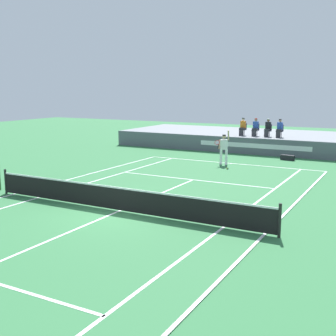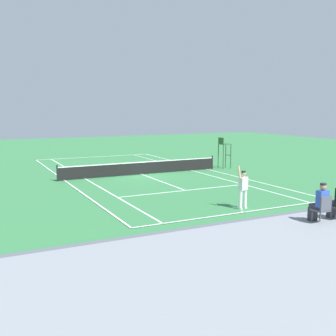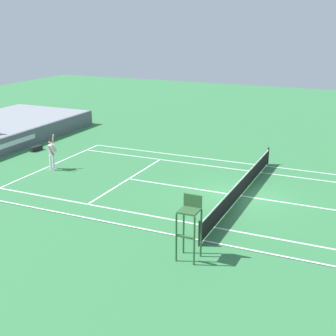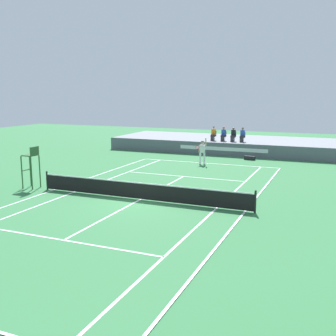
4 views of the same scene
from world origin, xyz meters
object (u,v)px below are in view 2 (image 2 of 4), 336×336
at_px(umpire_chair, 224,149).
at_px(equipment_bag, 237,236).
at_px(spectator_seated_3, 320,203).
at_px(tennis_player, 243,188).
at_px(tennis_ball, 215,204).

distance_m(umpire_chair, equipment_bag, 17.82).
xyz_separation_m(spectator_seated_3, umpire_chair, (-8.40, -17.47, -0.20)).
bearing_deg(umpire_chair, spectator_seated_3, 64.31).
relative_size(tennis_player, umpire_chair, 0.85).
distance_m(spectator_seated_3, umpire_chair, 19.39).
xyz_separation_m(tennis_player, equipment_bag, (2.96, 3.60, -0.83)).
bearing_deg(equipment_bag, umpire_chair, -122.86).
bearing_deg(tennis_ball, equipment_bag, 65.09).
height_order(spectator_seated_3, equipment_bag, spectator_seated_3).
xyz_separation_m(spectator_seated_3, equipment_bag, (1.24, -2.54, -1.60)).
height_order(tennis_ball, equipment_bag, equipment_bag).
xyz_separation_m(tennis_player, umpire_chair, (-6.68, -11.33, 0.56)).
height_order(umpire_chair, equipment_bag, umpire_chair).
xyz_separation_m(tennis_ball, umpire_chair, (-7.39, -10.07, 1.52)).
bearing_deg(spectator_seated_3, tennis_ball, -97.82).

